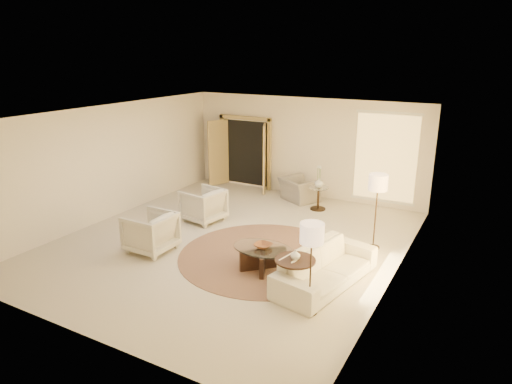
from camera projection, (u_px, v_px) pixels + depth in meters
The scene contains 18 objects.
room at pixel (230, 181), 9.63m from camera, with size 7.04×8.04×2.83m.
windows_right at pixel (397, 207), 8.14m from camera, with size 0.10×6.40×2.40m, color #ECBD5E, non-canonical shape.
window_back_corner at pixel (385, 158), 11.89m from camera, with size 1.70×0.10×2.40m, color #ECBD5E, non-canonical shape.
curtains_right at pixel (405, 196), 8.93m from camera, with size 0.06×5.20×2.60m, color beige, non-canonical shape.
french_doors at pixel (244, 153), 13.80m from camera, with size 1.95×0.66×2.16m.
area_rug at pixel (265, 256), 9.34m from camera, with size 3.55×3.55×0.01m, color #462A1F.
sofa at pixel (326, 267), 8.14m from camera, with size 2.29×0.89×0.67m, color beige.
armchair_left at pixel (203, 203), 11.17m from camera, with size 0.87×0.82×0.90m, color beige.
armchair_right at pixel (151, 230), 9.47m from camera, with size 0.89×0.83×0.92m, color beige.
accent_chair at pixel (299, 186), 12.71m from camera, with size 0.98×0.64×0.86m, color gray.
coffee_table at pixel (263, 256), 8.71m from camera, with size 1.42×1.42×0.45m.
end_table at pixel (295, 270), 7.76m from camera, with size 0.70×0.70×0.66m.
side_table at pixel (318, 196), 12.00m from camera, with size 0.53×0.53×0.62m.
floor_lamp_near at pixel (378, 186), 9.33m from camera, with size 0.39×0.39×1.63m.
floor_lamp_far at pixel (312, 237), 6.95m from camera, with size 0.37×0.37×1.53m.
bowl at pixel (263, 246), 8.65m from camera, with size 0.33×0.33×0.08m, color brown.
end_vase at pixel (295, 255), 7.67m from camera, with size 0.17×0.17×0.18m, color silver.
side_vase at pixel (319, 183), 11.89m from camera, with size 0.24×0.24×0.25m, color silver.
Camera 1 is at (4.96, -7.86, 4.02)m, focal length 32.00 mm.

